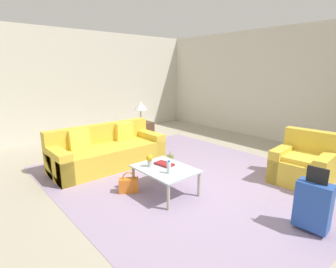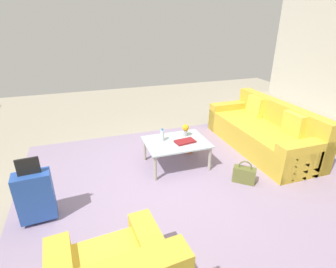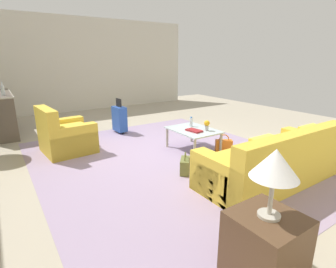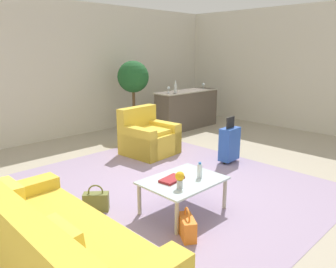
% 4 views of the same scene
% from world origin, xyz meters
% --- Properties ---
extents(ground_plane, '(12.00, 12.00, 0.00)m').
position_xyz_m(ground_plane, '(0.00, 0.00, 0.00)').
color(ground_plane, '#A89E89').
extents(wall_back, '(10.24, 0.12, 3.10)m').
position_xyz_m(wall_back, '(0.00, 4.06, 1.55)').
color(wall_back, beige).
rests_on(wall_back, ground).
extents(wall_left, '(0.12, 8.00, 3.10)m').
position_xyz_m(wall_left, '(-5.06, 0.00, 1.55)').
color(wall_left, beige).
rests_on(wall_left, ground).
extents(area_rug, '(5.20, 4.40, 0.01)m').
position_xyz_m(area_rug, '(-0.60, 0.20, 0.00)').
color(area_rug, '#9984A3').
rests_on(area_rug, ground).
extents(couch, '(0.95, 2.31, 0.85)m').
position_xyz_m(couch, '(-2.20, -0.60, 0.29)').
color(couch, gold).
rests_on(couch, ground).
extents(armchair, '(0.98, 0.96, 0.91)m').
position_xyz_m(armchair, '(0.89, 1.67, 0.30)').
color(armchair, gold).
rests_on(armchair, ground).
extents(coffee_table, '(1.00, 0.75, 0.43)m').
position_xyz_m(coffee_table, '(-0.40, -0.50, 0.38)').
color(coffee_table, silver).
rests_on(coffee_table, ground).
extents(water_bottle, '(0.06, 0.06, 0.20)m').
position_xyz_m(water_bottle, '(-0.20, -0.60, 0.53)').
color(water_bottle, silver).
rests_on(water_bottle, coffee_table).
extents(coffee_table_book, '(0.34, 0.22, 0.03)m').
position_xyz_m(coffee_table_book, '(-0.52, -0.42, 0.45)').
color(coffee_table_book, maroon).
rests_on(coffee_table_book, coffee_table).
extents(flower_vase, '(0.11, 0.11, 0.21)m').
position_xyz_m(flower_vase, '(-0.62, -0.65, 0.56)').
color(flower_vase, '#B2B7BC').
rests_on(flower_vase, coffee_table).
extents(side_table, '(0.54, 0.54, 0.58)m').
position_xyz_m(side_table, '(-3.20, 1.00, 0.29)').
color(side_table, '#513823').
rests_on(side_table, ground).
extents(table_lamp, '(0.37, 0.37, 0.57)m').
position_xyz_m(table_lamp, '(-3.20, 1.00, 1.02)').
color(table_lamp, '#ADA899').
rests_on(table_lamp, side_table).
extents(suitcase_blue, '(0.41, 0.25, 0.85)m').
position_xyz_m(suitcase_blue, '(1.60, 0.20, 0.36)').
color(suitcase_blue, '#2851AD').
rests_on(suitcase_blue, ground).
extents(handbag_olive, '(0.33, 0.32, 0.36)m').
position_xyz_m(handbag_olive, '(-1.18, 0.29, 0.13)').
color(handbag_olive, olive).
rests_on(handbag_olive, ground).
extents(handbag_orange, '(0.29, 0.34, 0.36)m').
position_xyz_m(handbag_orange, '(-0.81, -0.95, 0.13)').
color(handbag_orange, orange).
rests_on(handbag_orange, ground).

